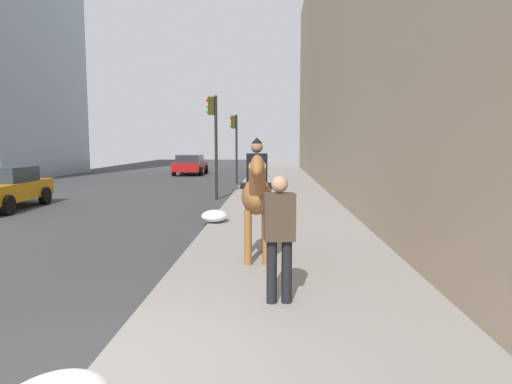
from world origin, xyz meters
TOP-DOWN VIEW (x-y plane):
  - mounted_horse_near at (4.34, -1.45)m, footprint 2.15×0.62m
  - pedestrian_greeting at (2.08, -1.83)m, footprint 0.30×0.43m
  - car_near_lane at (11.23, 7.50)m, footprint 4.25×2.15m
  - car_mid_lane at (28.73, 4.24)m, footprint 4.46×2.11m
  - traffic_light_near_curb at (14.23, 0.62)m, footprint 0.20×0.44m
  - traffic_light_far_curb at (21.54, 0.40)m, footprint 0.20×0.44m
  - snow_pile_far at (8.33, -0.15)m, footprint 0.91×0.70m

SIDE VIEW (x-z plane):
  - snow_pile_far at x=8.33m, z-range 0.12..0.44m
  - car_near_lane at x=11.23m, z-range 0.02..1.46m
  - car_mid_lane at x=28.73m, z-range 0.03..1.47m
  - pedestrian_greeting at x=2.08m, z-range 0.25..1.95m
  - mounted_horse_near at x=4.34m, z-range 0.22..2.45m
  - traffic_light_far_curb at x=21.54m, z-range 0.65..4.48m
  - traffic_light_near_curb at x=14.23m, z-range 0.69..4.80m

